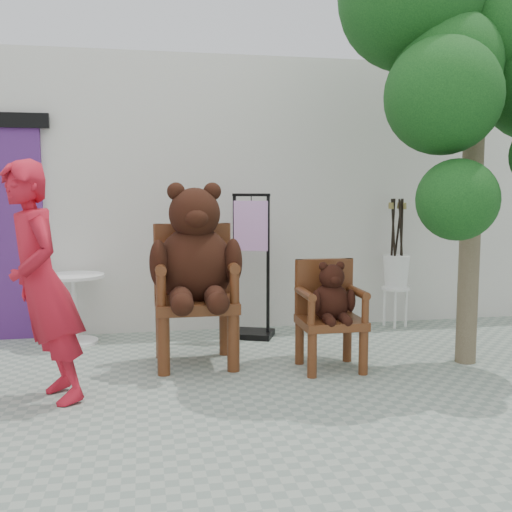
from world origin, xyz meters
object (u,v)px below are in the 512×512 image
at_px(person, 42,284).
at_px(stool_bucket, 396,271).
at_px(display_stand, 251,282).
at_px(cafe_table, 75,300).
at_px(tree, 467,41).
at_px(chair_big, 195,264).
at_px(chair_small, 330,304).

relative_size(person, stool_bucket, 1.21).
bearing_deg(display_stand, cafe_table, -158.99).
bearing_deg(stool_bucket, person, -152.64).
distance_m(display_stand, tree, 3.05).
height_order(chair_big, tree, tree).
distance_m(chair_big, cafe_table, 1.55).
bearing_deg(person, chair_big, 97.81).
bearing_deg(chair_big, stool_bucket, 23.96).
bearing_deg(cafe_table, person, -90.97).
height_order(person, cafe_table, person).
height_order(chair_small, person, person).
height_order(chair_big, display_stand, chair_big).
xyz_separation_m(cafe_table, stool_bucket, (3.50, 0.10, 0.20)).
bearing_deg(chair_big, tree, -9.78).
bearing_deg(chair_small, chair_big, 163.20).
height_order(display_stand, stool_bucket, display_stand).
distance_m(cafe_table, tree, 4.39).
height_order(cafe_table, display_stand, display_stand).
xyz_separation_m(stool_bucket, tree, (-0.06, -1.45, 2.17)).
bearing_deg(cafe_table, chair_small, -29.67).
height_order(chair_big, person, person).
bearing_deg(chair_big, display_stand, 53.07).
xyz_separation_m(display_stand, tree, (1.64, -1.28, 2.23)).
xyz_separation_m(chair_small, tree, (1.17, -0.05, 2.25)).
bearing_deg(display_stand, stool_bucket, 28.79).
xyz_separation_m(chair_big, display_stand, (0.66, 0.88, -0.32)).
bearing_deg(chair_big, person, -146.37).
bearing_deg(person, cafe_table, 153.21).
relative_size(cafe_table, tree, 0.19).
bearing_deg(cafe_table, display_stand, -2.19).
distance_m(chair_small, tree, 2.53).
height_order(person, tree, tree).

